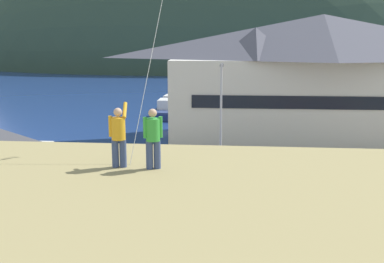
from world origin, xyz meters
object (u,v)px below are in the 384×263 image
at_px(moored_boat_wharfside, 167,110).
at_px(parking_light_pole, 221,111).
at_px(wharf_dock, 198,113).
at_px(moored_boat_inner_slip, 172,106).
at_px(person_kite_flyer, 119,135).
at_px(parked_car_mid_row_center, 307,177).
at_px(harbor_lodge, 321,75).
at_px(parked_car_back_row_right, 229,205).
at_px(parked_car_front_row_end, 365,218).
at_px(parked_car_mid_row_near, 102,172).
at_px(person_companion, 153,137).
at_px(moored_boat_outer_mooring, 226,113).
at_px(parked_car_back_row_left, 221,169).
at_px(parked_car_front_row_red, 84,211).

xyz_separation_m(moored_boat_wharfside, parking_light_pole, (7.09, -22.73, 3.75)).
distance_m(wharf_dock, parking_light_pole, 24.04).
xyz_separation_m(moored_boat_inner_slip, person_kite_flyer, (4.58, -45.96, 6.20)).
height_order(wharf_dock, moored_boat_wharfside, moored_boat_wharfside).
height_order(moored_boat_wharfside, parked_car_mid_row_center, moored_boat_wharfside).
relative_size(moored_boat_wharfside, moored_boat_inner_slip, 1.06).
bearing_deg(harbor_lodge, parked_car_back_row_right, -111.57).
xyz_separation_m(parked_car_front_row_end, parked_car_back_row_right, (-6.59, 1.17, 0.00)).
xyz_separation_m(parked_car_front_row_end, parking_light_pole, (-7.29, 10.51, 3.41)).
relative_size(parked_car_mid_row_near, parked_car_mid_row_center, 1.03).
bearing_deg(person_companion, parked_car_front_row_end, 45.98).
height_order(parked_car_mid_row_center, person_companion, person_companion).
height_order(wharf_dock, moored_boat_inner_slip, moored_boat_inner_slip).
bearing_deg(parking_light_pole, moored_boat_outer_mooring, 89.90).
bearing_deg(parked_car_back_row_left, parking_light_pole, 93.07).
height_order(wharf_dock, parked_car_back_row_left, parked_car_back_row_left).
distance_m(parked_car_front_row_red, parked_car_back_row_left, 10.45).
bearing_deg(harbor_lodge, person_companion, -108.41).
bearing_deg(wharf_dock, parked_car_back_row_left, -82.32).
relative_size(parked_car_back_row_right, parking_light_pole, 0.56).
distance_m(harbor_lodge, parked_car_mid_row_near, 22.92).
relative_size(parked_car_mid_row_near, person_kite_flyer, 2.34).
relative_size(harbor_lodge, moored_boat_outer_mooring, 4.17).
xyz_separation_m(wharf_dock, parked_car_mid_row_center, (8.88, -27.65, 0.71)).
distance_m(harbor_lodge, moored_boat_wharfside, 20.40).
distance_m(moored_boat_inner_slip, parked_car_mid_row_near, 30.70).
height_order(wharf_dock, person_companion, person_companion).
height_order(parked_car_back_row_right, person_companion, person_companion).
bearing_deg(parked_car_back_row_right, parked_car_back_row_left, 94.85).
distance_m(parked_car_back_row_left, person_companion, 17.69).
relative_size(moored_boat_wharfside, moored_boat_outer_mooring, 1.21).
bearing_deg(person_kite_flyer, parked_car_mid_row_center, 62.58).
bearing_deg(parked_car_back_row_right, harbor_lodge, 68.43).
relative_size(harbor_lodge, moored_boat_wharfside, 3.45).
distance_m(moored_boat_outer_mooring, person_companion, 41.66).
bearing_deg(moored_boat_inner_slip, parked_car_back_row_left, -76.34).
distance_m(harbor_lodge, moored_boat_outer_mooring, 14.72).
bearing_deg(parked_car_front_row_end, parked_car_back_row_right, 169.94).
distance_m(wharf_dock, person_kite_flyer, 43.39).
xyz_separation_m(moored_boat_outer_mooring, person_kite_flyer, (-2.46, -41.10, 6.20)).
height_order(wharf_dock, parked_car_front_row_red, parked_car_front_row_red).
relative_size(parked_car_front_row_red, parked_car_mid_row_center, 1.01).
height_order(parked_car_mid_row_center, person_kite_flyer, person_kite_flyer).
bearing_deg(parked_car_front_row_end, moored_boat_inner_slip, 111.10).
height_order(parked_car_back_row_left, parked_car_back_row_right, same).
distance_m(parked_car_mid_row_center, person_kite_flyer, 18.13).
xyz_separation_m(moored_boat_inner_slip, parked_car_mid_row_near, (-0.52, -30.70, 0.34)).
height_order(moored_boat_inner_slip, person_kite_flyer, person_kite_flyer).
xyz_separation_m(moored_boat_inner_slip, parked_car_front_row_end, (14.29, -37.03, 0.34)).
relative_size(harbor_lodge, parked_car_mid_row_center, 6.85).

